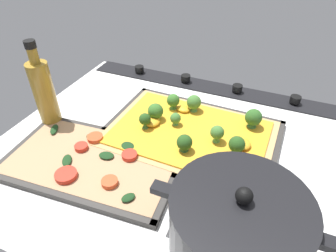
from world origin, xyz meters
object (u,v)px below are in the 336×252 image
at_px(cooking_pot, 237,227).
at_px(oil_bottle, 44,93).
at_px(baking_tray_front, 190,137).
at_px(broccoli_pizza, 191,131).
at_px(baking_tray_back, 93,162).
at_px(veggie_pizza_back, 93,160).

relative_size(cooking_pot, oil_bottle, 1.26).
height_order(baking_tray_front, broccoli_pizza, broccoli_pizza).
relative_size(baking_tray_back, oil_bottle, 1.77).
xyz_separation_m(baking_tray_front, baking_tray_back, (0.16, 0.16, 0.00)).
relative_size(broccoli_pizza, baking_tray_back, 1.01).
relative_size(baking_tray_back, veggie_pizza_back, 1.07).
height_order(cooking_pot, oil_bottle, oil_bottle).
bearing_deg(baking_tray_front, broccoli_pizza, -111.58).
height_order(baking_tray_front, oil_bottle, oil_bottle).
relative_size(veggie_pizza_back, cooking_pot, 1.30).
relative_size(broccoli_pizza, oil_bottle, 1.78).
distance_m(broccoli_pizza, oil_bottle, 0.35).
xyz_separation_m(baking_tray_back, cooking_pot, (-0.31, 0.08, 0.06)).
xyz_separation_m(cooking_pot, oil_bottle, (0.49, -0.16, 0.03)).
bearing_deg(cooking_pot, broccoli_pizza, -57.99).
xyz_separation_m(baking_tray_front, broccoli_pizza, (-0.00, -0.01, 0.01)).
relative_size(baking_tray_front, oil_bottle, 1.89).
xyz_separation_m(broccoli_pizza, cooking_pot, (-0.15, 0.24, 0.04)).
height_order(veggie_pizza_back, oil_bottle, oil_bottle).
bearing_deg(baking_tray_front, oil_bottle, 13.14).
xyz_separation_m(baking_tray_back, veggie_pizza_back, (-0.00, -0.00, 0.01)).
xyz_separation_m(broccoli_pizza, oil_bottle, (0.33, 0.08, 0.07)).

